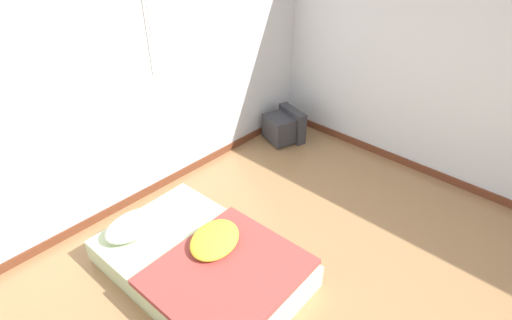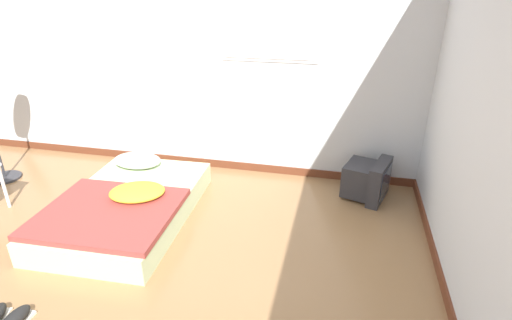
{
  "view_description": "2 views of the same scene",
  "coord_description": "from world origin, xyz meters",
  "views": [
    {
      "loc": [
        -1.61,
        -0.57,
        2.7
      ],
      "look_at": [
        0.87,
        1.74,
        0.46
      ],
      "focal_mm": 28.0,
      "sensor_mm": 36.0,
      "label": 1
    },
    {
      "loc": [
        1.69,
        -1.54,
        2.09
      ],
      "look_at": [
        0.93,
        1.79,
        0.53
      ],
      "focal_mm": 28.0,
      "sensor_mm": 36.0,
      "label": 2
    }
  ],
  "objects": [
    {
      "name": "crt_tv",
      "position": [
        2.0,
        2.28,
        0.2
      ],
      "size": [
        0.51,
        0.53,
        0.41
      ],
      "color": "#333338",
      "rests_on": "ground_plane"
    },
    {
      "name": "wall_back",
      "position": [
        0.01,
        2.65,
        1.29
      ],
      "size": [
        7.46,
        0.08,
        2.6
      ],
      "color": "silver",
      "rests_on": "ground_plane"
    },
    {
      "name": "sneaker_pair",
      "position": [
        -0.36,
        -0.02,
        0.05
      ],
      "size": [
        0.29,
        0.29,
        0.1
      ],
      "color": "silver",
      "rests_on": "ground_plane"
    },
    {
      "name": "mattress_bed",
      "position": [
        -0.22,
        1.35,
        0.14
      ],
      "size": [
        1.19,
        1.76,
        0.37
      ],
      "color": "beige",
      "rests_on": "ground_plane"
    }
  ]
}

